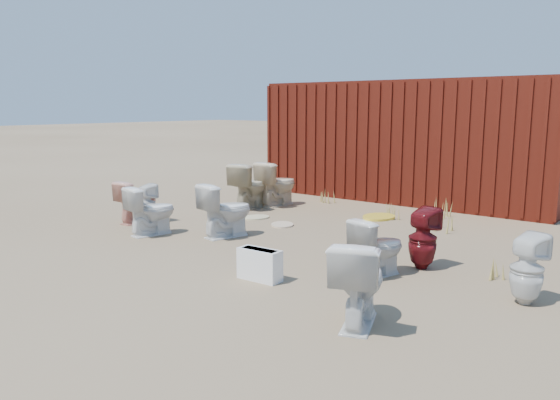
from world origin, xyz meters
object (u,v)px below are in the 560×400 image
Objects in this scene: shipping_container at (416,140)px; toilet_back_e at (527,269)px; toilet_front_a at (151,211)px; toilet_front_pink at (137,202)px; toilet_back_beige_left at (250,186)px; toilet_back_a at (147,204)px; toilet_back_yellowlid at (378,247)px; loose_tank at (260,265)px; toilet_front_c at (226,210)px; toilet_front_e at (359,282)px; toilet_back_beige_right at (277,184)px; toilet_front_maroon at (423,239)px.

shipping_container is 8.55× the size of toilet_back_e.
toilet_front_a reaches higher than toilet_front_pink.
toilet_front_pink is at bearing 67.57° from toilet_back_beige_left.
toilet_back_yellowlid is (4.36, -0.19, 0.01)m from toilet_back_a.
loose_tank is at bearing 39.64° from toilet_back_e.
toilet_front_c is 1.71m from toilet_back_a.
toilet_front_a is 1.05× the size of toilet_back_e.
toilet_back_yellowlid is at bearing -89.15° from toilet_front_e.
toilet_back_a is 2.07m from toilet_back_beige_left.
toilet_back_a is at bearing 80.84° from toilet_back_beige_right.
toilet_back_a is 0.75× the size of toilet_back_beige_left.
loose_tank is (1.08, -6.34, -1.02)m from shipping_container.
shipping_container is 3.19m from toilet_back_beige_right.
toilet_front_a is at bearing 90.00° from toilet_back_beige_left.
toilet_back_beige_left is at bearing -13.02° from toilet_back_yellowlid.
toilet_back_a is 4.36m from toilet_back_yellowlid.
toilet_front_e is 1.56m from loose_tank.
toilet_front_e reaches higher than toilet_back_e.
toilet_front_pink is 4.51m from toilet_back_yellowlid.
toilet_back_beige_left is (-4.40, 3.56, 0.04)m from toilet_front_e.
shipping_container is 6.46m from toilet_back_e.
toilet_front_maroon is at bearing -160.71° from toilet_front_c.
toilet_front_a is at bearing -34.92° from toilet_front_e.
toilet_front_e is 0.91× the size of toilet_back_beige_left.
loose_tank is (2.68, -0.64, -0.19)m from toilet_front_a.
shipping_container is 3.76m from toilet_back_beige_left.
toilet_front_a is 0.97m from toilet_front_pink.
toilet_front_a is 4.01m from toilet_front_maroon.
shipping_container is 5.19m from toilet_front_c.
toilet_front_maroon is 1.05× the size of toilet_back_e.
toilet_back_beige_left is at bearing -13.19° from toilet_front_maroon.
shipping_container is at bearing -112.09° from toilet_back_a.
toilet_back_beige_right is 4.58m from toilet_back_yellowlid.
toilet_front_e is (0.25, -1.92, 0.02)m from toilet_front_maroon.
toilet_front_maroon is at bearing -3.19° from toilet_back_e.
shipping_container is 5.76m from toilet_back_a.
toilet_back_yellowlid is (4.51, -0.11, -0.02)m from toilet_front_pink.
toilet_back_beige_right is at bearing -65.17° from toilet_front_e.
toilet_back_beige_right is at bearing -106.39° from toilet_front_pink.
shipping_container is 6.51m from loose_tank.
toilet_back_e reaches higher than toilet_back_yellowlid.
toilet_front_pink is 2.19m from toilet_back_beige_left.
toilet_front_c is 1.09× the size of toilet_front_maroon.
toilet_front_maroon is at bearing -103.29° from toilet_front_e.
toilet_back_yellowlid is at bearing 149.14° from toilet_back_beige_right.
shipping_container reaches higher than toilet_front_maroon.
toilet_front_e reaches higher than toilet_back_a.
shipping_container is 8.56× the size of toilet_front_pink.
toilet_front_a is 3.06m from toilet_back_beige_right.
shipping_container is at bearing -38.56° from toilet_back_e.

